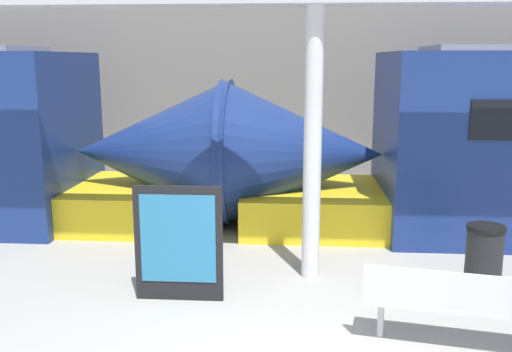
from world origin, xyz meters
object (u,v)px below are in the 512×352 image
bench_near (456,301)px  trash_bin (484,259)px  support_column_near (313,147)px  poster_board (179,243)px

bench_near → trash_bin: (0.76, 1.52, -0.08)m
bench_near → support_column_near: 2.75m
bench_near → poster_board: (-3.10, 1.03, 0.21)m
bench_near → support_column_near: bearing=137.6°
bench_near → trash_bin: trash_bin is taller
trash_bin → poster_board: bearing=-172.7°
poster_board → trash_bin: bearing=7.3°
trash_bin → poster_board: (-3.86, -0.49, 0.29)m
bench_near → trash_bin: size_ratio=2.13×
trash_bin → poster_board: poster_board is taller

